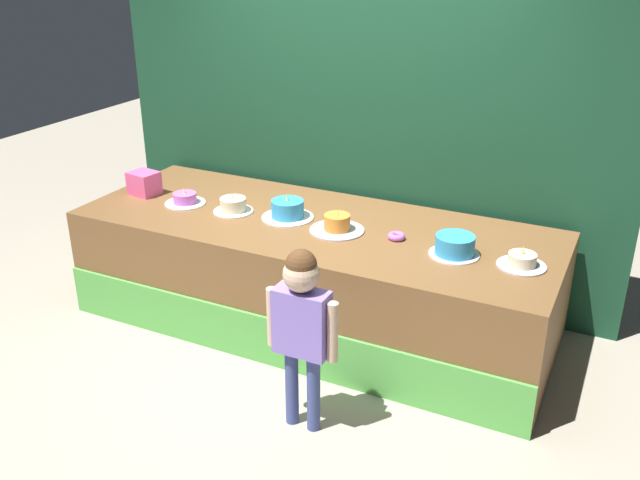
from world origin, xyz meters
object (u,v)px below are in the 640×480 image
(cake_far_left, at_px, (185,199))
(cake_center_left, at_px, (288,210))
(donut, at_px, (396,236))
(child_figure, at_px, (302,317))
(cake_right, at_px, (455,246))
(cake_far_right, at_px, (522,261))
(pink_box, at_px, (144,183))
(cake_left, at_px, (233,206))
(cake_center_right, at_px, (337,225))

(cake_far_left, xyz_separation_m, cake_center_left, (0.79, 0.09, 0.02))
(donut, bearing_deg, child_figure, -97.87)
(cake_right, relative_size, cake_far_right, 1.06)
(pink_box, height_order, cake_center_left, cake_center_left)
(cake_center_left, bearing_deg, cake_left, -170.62)
(pink_box, bearing_deg, cake_center_left, 2.22)
(child_figure, height_order, cake_far_left, child_figure)
(cake_far_right, bearing_deg, cake_right, -177.02)
(pink_box, xyz_separation_m, cake_right, (2.37, -0.04, -0.02))
(child_figure, height_order, cake_left, child_figure)
(cake_far_left, bearing_deg, cake_center_left, 6.17)
(cake_center_left, bearing_deg, cake_center_right, -7.81)
(pink_box, distance_m, cake_center_right, 1.58)
(donut, relative_size, cake_center_left, 0.31)
(cake_left, bearing_deg, cake_center_right, 0.80)
(cake_far_right, bearing_deg, donut, 176.48)
(child_figure, relative_size, cake_far_left, 3.72)
(cake_center_left, bearing_deg, cake_far_left, -173.83)
(child_figure, relative_size, cake_center_left, 3.05)
(cake_left, bearing_deg, cake_far_left, -177.09)
(cake_far_right, bearing_deg, cake_center_right, 179.67)
(child_figure, xyz_separation_m, cake_center_left, (-0.65, 1.04, 0.12))
(child_figure, bearing_deg, donut, 82.13)
(pink_box, xyz_separation_m, donut, (1.98, 0.03, -0.06))
(donut, bearing_deg, cake_center_left, 179.10)
(donut, xyz_separation_m, cake_right, (0.40, -0.07, 0.04))
(cake_far_left, distance_m, cake_left, 0.40)
(child_figure, height_order, cake_center_right, child_figure)
(cake_far_left, relative_size, cake_far_right, 1.01)
(pink_box, xyz_separation_m, cake_center_left, (1.19, 0.05, -0.03))
(cake_center_left, xyz_separation_m, cake_far_right, (1.58, -0.06, -0.02))
(cake_far_left, relative_size, cake_center_right, 0.81)
(cake_far_right, bearing_deg, cake_far_left, -179.41)
(cake_center_left, bearing_deg, cake_right, -3.94)
(cake_center_left, bearing_deg, pink_box, -177.78)
(pink_box, bearing_deg, donut, 0.97)
(pink_box, height_order, cake_left, pink_box)
(child_figure, xyz_separation_m, cake_center_right, (-0.25, 0.98, 0.11))
(child_figure, distance_m, cake_left, 1.43)
(child_figure, relative_size, cake_right, 3.55)
(cake_left, distance_m, cake_far_right, 1.98)
(cake_far_left, relative_size, cake_center_left, 0.82)
(child_figure, xyz_separation_m, pink_box, (-1.83, 0.99, 0.15))
(child_figure, relative_size, pink_box, 5.37)
(cake_center_left, relative_size, cake_center_right, 0.99)
(child_figure, distance_m, pink_box, 2.09)
(cake_far_left, distance_m, cake_center_right, 1.19)
(donut, height_order, cake_far_right, cake_far_right)
(child_figure, height_order, cake_far_right, child_figure)
(donut, xyz_separation_m, cake_left, (-1.19, -0.05, 0.02))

